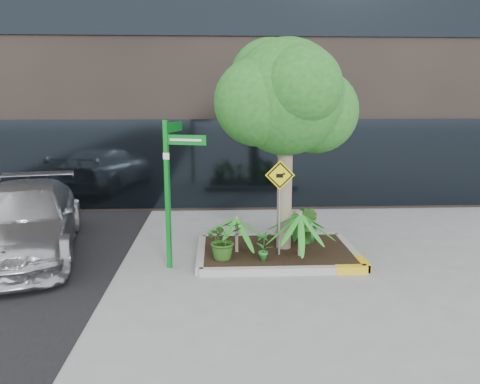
{
  "coord_description": "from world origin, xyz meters",
  "views": [
    {
      "loc": [
        -1.04,
        -9.14,
        3.28
      ],
      "look_at": [
        -0.58,
        0.2,
        1.41
      ],
      "focal_mm": 35.0,
      "sensor_mm": 36.0,
      "label": 1
    }
  ],
  "objects_px": {
    "tree": "(286,97)",
    "street_sign_post": "(171,178)",
    "cattle_sign": "(280,191)",
    "parked_car": "(25,220)"
  },
  "relations": [
    {
      "from": "street_sign_post",
      "to": "cattle_sign",
      "type": "height_order",
      "value": "street_sign_post"
    },
    {
      "from": "tree",
      "to": "street_sign_post",
      "type": "bearing_deg",
      "value": -163.09
    },
    {
      "from": "street_sign_post",
      "to": "cattle_sign",
      "type": "xyz_separation_m",
      "value": [
        2.14,
        0.28,
        -0.33
      ]
    },
    {
      "from": "street_sign_post",
      "to": "parked_car",
      "type": "bearing_deg",
      "value": -178.82
    },
    {
      "from": "parked_car",
      "to": "cattle_sign",
      "type": "relative_size",
      "value": 2.64
    },
    {
      "from": "tree",
      "to": "street_sign_post",
      "type": "relative_size",
      "value": 1.57
    },
    {
      "from": "tree",
      "to": "street_sign_post",
      "type": "height_order",
      "value": "tree"
    },
    {
      "from": "street_sign_post",
      "to": "cattle_sign",
      "type": "distance_m",
      "value": 2.18
    },
    {
      "from": "tree",
      "to": "parked_car",
      "type": "relative_size",
      "value": 0.89
    },
    {
      "from": "street_sign_post",
      "to": "cattle_sign",
      "type": "relative_size",
      "value": 1.5
    }
  ]
}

